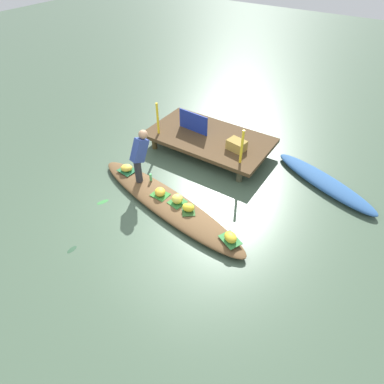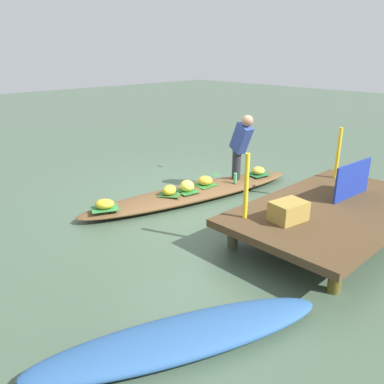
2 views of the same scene
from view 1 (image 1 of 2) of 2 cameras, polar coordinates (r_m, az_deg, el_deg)
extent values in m
plane|color=#425944|center=(7.00, -4.45, -2.54)|extent=(40.00, 40.00, 0.00)
cube|color=#4B3620|center=(8.49, 3.09, 9.67)|extent=(3.20, 1.80, 0.10)
cylinder|color=#4B3B1E|center=(8.74, -6.74, 8.75)|extent=(0.14, 0.14, 0.34)
cylinder|color=#474631|center=(7.62, 8.51, 3.02)|extent=(0.14, 0.14, 0.34)
cylinder|color=brown|center=(9.72, -1.35, 12.62)|extent=(0.14, 0.14, 0.34)
cylinder|color=#504819|center=(8.73, 12.81, 7.88)|extent=(0.14, 0.14, 0.34)
ellipsoid|color=brown|center=(6.93, -4.49, -1.97)|extent=(4.32, 1.55, 0.19)
ellipsoid|color=#2B558D|center=(8.06, 22.58, 1.65)|extent=(2.74, 1.57, 0.20)
cube|color=#2E772C|center=(6.99, -5.71, -0.49)|extent=(0.38, 0.32, 0.01)
ellipsoid|color=gold|center=(6.94, -5.75, 0.02)|extent=(0.35, 0.35, 0.17)
cube|color=#2F5B26|center=(6.61, -0.66, -3.27)|extent=(0.43, 0.44, 0.01)
ellipsoid|color=yellow|center=(6.55, -0.67, -2.77)|extent=(0.29, 0.25, 0.16)
cube|color=#2D712F|center=(6.79, -2.62, -1.83)|extent=(0.37, 0.39, 0.01)
ellipsoid|color=#E8D94E|center=(6.72, -2.65, -1.23)|extent=(0.32, 0.32, 0.19)
cube|color=#317B39|center=(6.11, 6.86, -8.48)|extent=(0.49, 0.43, 0.01)
ellipsoid|color=gold|center=(6.05, 6.91, -8.03)|extent=(0.36, 0.35, 0.15)
cube|color=#22673A|center=(7.79, -11.56, 3.82)|extent=(0.42, 0.37, 0.01)
ellipsoid|color=gold|center=(7.75, -11.64, 4.24)|extent=(0.37, 0.36, 0.15)
cylinder|color=#28282D|center=(7.26, -9.60, 3.67)|extent=(0.16, 0.16, 0.55)
cube|color=navy|center=(7.01, -9.40, 7.37)|extent=(0.26, 0.49, 0.59)
sphere|color=#9E7556|center=(6.91, -8.76, 10.14)|extent=(0.20, 0.20, 0.20)
cylinder|color=#4EB265|center=(7.35, -7.40, 2.65)|extent=(0.06, 0.06, 0.19)
cube|color=navy|center=(8.56, 0.23, 12.41)|extent=(0.89, 0.09, 0.52)
cylinder|color=yellow|center=(8.43, -6.16, 12.94)|extent=(0.06, 0.06, 0.85)
cylinder|color=yellow|center=(7.34, 8.91, 7.97)|extent=(0.06, 0.06, 0.85)
cube|color=olive|center=(7.94, 7.99, 8.32)|extent=(0.49, 0.39, 0.25)
ellipsoid|color=#337838|center=(7.34, -15.68, -1.72)|extent=(0.21, 0.29, 0.01)
ellipsoid|color=#284830|center=(6.58, -20.70, -9.59)|extent=(0.11, 0.21, 0.01)
camera|label=2|loc=(8.98, 42.20, 16.05)|focal=36.70mm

